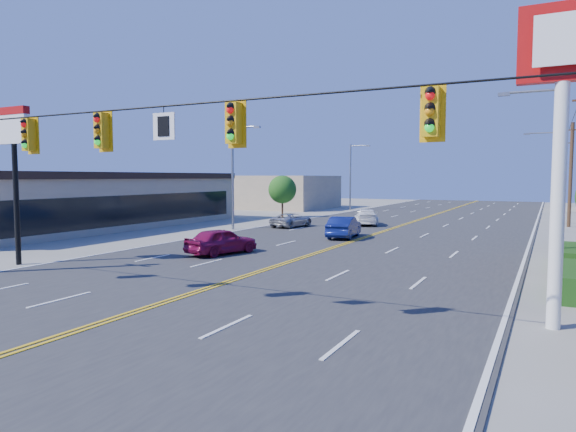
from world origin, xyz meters
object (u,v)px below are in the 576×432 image
at_px(signal_span, 129,148).
at_px(car_magenta, 221,242).
at_px(pizza_hut_sign, 14,152).
at_px(car_white, 366,218).
at_px(kfc_pylon, 562,100).
at_px(car_silver, 292,221).
at_px(car_blue, 344,228).

bearing_deg(signal_span, car_magenta, 111.32).
distance_m(pizza_hut_sign, car_white, 27.32).
xyz_separation_m(kfc_pylon, car_white, (-13.82, 25.67, -5.39)).
distance_m(kfc_pylon, car_silver, 28.63).
relative_size(car_blue, car_white, 0.94).
bearing_deg(car_white, kfc_pylon, 97.03).
bearing_deg(car_magenta, car_blue, -92.31).
bearing_deg(car_magenta, kfc_pylon, 171.82).
height_order(signal_span, kfc_pylon, signal_span).
height_order(pizza_hut_sign, car_white, pizza_hut_sign).
xyz_separation_m(pizza_hut_sign, car_silver, (3.50, 21.15, -4.63)).
height_order(signal_span, pizza_hut_sign, signal_span).
xyz_separation_m(kfc_pylon, car_blue, (-12.21, 16.30, -5.34)).
relative_size(car_blue, car_silver, 1.07).
bearing_deg(car_white, signal_span, 73.93).
relative_size(pizza_hut_sign, car_blue, 1.61).
bearing_deg(kfc_pylon, pizza_hut_sign, 180.00).
height_order(pizza_hut_sign, car_magenta, pizza_hut_sign).
distance_m(kfc_pylon, car_magenta, 17.52).
relative_size(kfc_pylon, car_silver, 2.13).
xyz_separation_m(car_magenta, car_blue, (3.08, 9.63, 0.02)).
bearing_deg(pizza_hut_sign, car_magenta, 44.80).
bearing_deg(car_silver, car_white, -128.32).
height_order(kfc_pylon, car_white, kfc_pylon).
bearing_deg(car_white, pizza_hut_sign, 51.06).
xyz_separation_m(car_magenta, car_white, (1.47, 19.00, -0.02)).
distance_m(kfc_pylon, car_white, 29.64).
bearing_deg(car_silver, car_blue, 150.08).
bearing_deg(signal_span, pizza_hut_sign, 159.81).
distance_m(signal_span, car_magenta, 12.20).
relative_size(car_magenta, car_blue, 0.94).
xyz_separation_m(pizza_hut_sign, car_blue, (9.79, 16.30, -4.48)).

